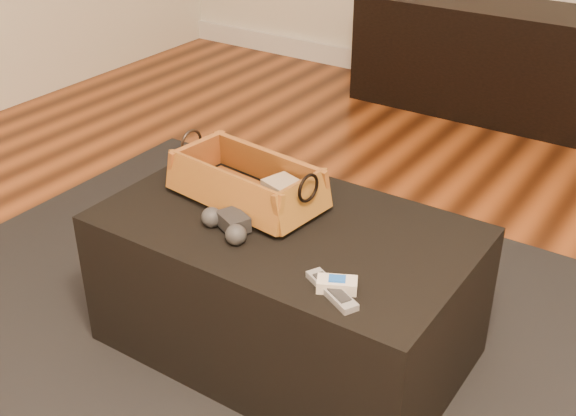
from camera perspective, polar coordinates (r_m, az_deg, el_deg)
The scene contains 10 objects.
baseboard at distance 4.06m, azimuth 21.50°, elevation 7.79°, with size 5.00×0.04×0.12m, color white.
media_cabinet at distance 3.87m, azimuth 16.10°, elevation 11.15°, with size 1.42×0.45×0.56m, color black.
area_rug at distance 2.15m, azimuth -0.91°, elevation -11.55°, with size 2.60×2.00×0.01m, color black.
ottoman at distance 2.05m, azimuth -0.15°, elevation -6.21°, with size 1.00×0.60×0.42m, color black.
tv_remote at distance 2.03m, azimuth -4.03°, elevation 1.30°, with size 0.23×0.05×0.02m, color black.
cloth_bundle at distance 1.97m, azimuth -0.13°, elevation 1.12°, with size 0.12×0.08×0.07m, color tan.
wicker_basket at distance 2.02m, azimuth -3.27°, elevation 1.89°, with size 0.47×0.28×0.16m.
game_controller at distance 1.88m, azimuth -4.81°, elevation -1.27°, with size 0.18×0.13×0.06m.
silver_remote at distance 1.66m, azimuth 3.46°, elevation -6.49°, with size 0.17×0.11×0.02m.
cream_gadget at distance 1.67m, azimuth 3.89°, elevation -6.05°, with size 0.10×0.08×0.03m.
Camera 1 is at (0.74, -1.02, 1.41)m, focal length 45.00 mm.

